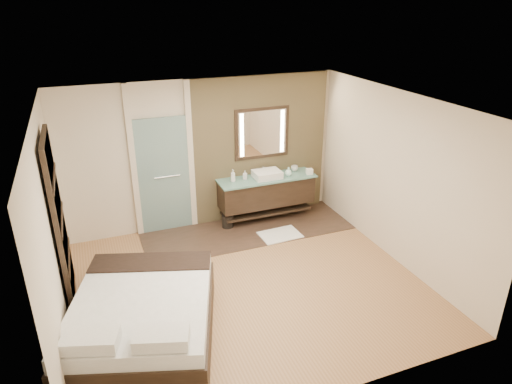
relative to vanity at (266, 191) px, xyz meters
name	(u,v)px	position (x,y,z in m)	size (l,w,h in m)	color
floor	(248,284)	(-1.10, -1.92, -0.58)	(5.00, 5.00, 0.00)	#94643E
tile_strip	(248,230)	(-0.50, -0.32, -0.57)	(3.80, 1.30, 0.01)	#32261B
stone_wall	(261,148)	(0.00, 0.29, 0.77)	(2.60, 0.08, 2.70)	tan
vanity	(266,191)	(0.00, 0.00, 0.00)	(1.85, 0.55, 0.88)	black
mirror_unit	(262,133)	(0.00, 0.24, 1.07)	(1.06, 0.04, 0.96)	black
frosted_door	(163,171)	(-1.85, 0.28, 0.56)	(1.10, 0.12, 2.70)	#ACDAD7
shoji_partition	(60,222)	(-3.53, -1.32, 0.63)	(0.06, 1.20, 2.40)	black
bed	(143,318)	(-2.71, -2.57, -0.25)	(2.22, 2.48, 0.80)	black
bath_mat	(280,235)	(-0.03, -0.72, -0.56)	(0.72, 0.50, 0.02)	white
waste_bin	(228,221)	(-0.81, -0.07, -0.45)	(0.21, 0.21, 0.26)	black
tissue_box	(309,171)	(0.82, -0.14, 0.33)	(0.12, 0.12, 0.10)	white
soap_bottle_a	(233,176)	(-0.65, 0.03, 0.40)	(0.09, 0.09, 0.23)	white
soap_bottle_b	(245,175)	(-0.41, 0.06, 0.37)	(0.07, 0.08, 0.16)	#B2B2B2
soap_bottle_c	(288,172)	(0.41, -0.07, 0.37)	(0.13, 0.13, 0.16)	#BFF0E5
cup	(294,168)	(0.63, 0.12, 0.34)	(0.13, 0.13, 0.10)	silver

